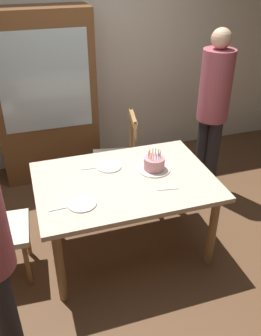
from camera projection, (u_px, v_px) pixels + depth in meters
name	position (u px, v px, depth m)	size (l,w,h in m)	color
ground	(125.00, 246.00, 3.39)	(6.40, 6.40, 0.00)	brown
back_wall	(78.00, 57.00, 4.22)	(6.40, 0.10, 2.60)	silver
dining_table	(125.00, 188.00, 3.05)	(1.47, 1.03, 0.75)	beige
birthday_cake	(154.00, 164.00, 3.10)	(0.28, 0.28, 0.19)	silver
plate_near_celebrant	(82.00, 204.00, 2.71)	(0.22, 0.22, 0.01)	white
plate_far_side	(109.00, 166.00, 3.17)	(0.22, 0.22, 0.01)	white
fork_near_celebrant	(61.00, 208.00, 2.66)	(0.18, 0.02, 0.01)	silver
fork_far_side	(91.00, 168.00, 3.14)	(0.18, 0.02, 0.01)	silver
fork_near_guest	(168.00, 189.00, 2.87)	(0.18, 0.02, 0.01)	silver
chair_spindle_back	(117.00, 159.00, 3.87)	(0.51, 0.51, 0.95)	beige
person_guest	(213.00, 105.00, 3.71)	(0.32, 0.32, 1.77)	#262328
china_cabinet	(45.00, 98.00, 4.05)	(1.10, 0.45, 1.90)	brown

